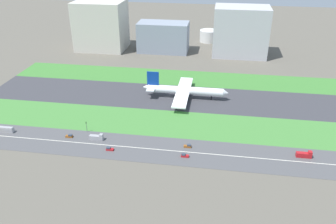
{
  "coord_description": "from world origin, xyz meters",
  "views": [
    {
      "loc": [
        36.61,
        -238.67,
        111.6
      ],
      "look_at": [
        5.22,
        -36.5,
        6.0
      ],
      "focal_mm": 37.03,
      "sensor_mm": 36.0,
      "label": 1
    }
  ],
  "objects_px": {
    "car_0": "(188,146)",
    "car_1": "(110,149)",
    "car_3": "(184,156)",
    "fuel_tank_west": "(209,36)",
    "office_tower": "(241,31)",
    "car_2": "(69,136)",
    "hangar_building": "(163,37)",
    "airliner": "(183,90)",
    "terminal_building": "(101,25)",
    "truck_0": "(97,137)",
    "bus_0": "(5,129)",
    "traffic_light": "(86,126)",
    "truck_1": "(304,155)"
  },
  "relations": [
    {
      "from": "car_0",
      "to": "car_1",
      "type": "bearing_deg",
      "value": -167.33
    },
    {
      "from": "car_3",
      "to": "fuel_tank_west",
      "type": "xyz_separation_m",
      "value": [
        1.52,
        237.0,
        5.66
      ]
    },
    {
      "from": "car_0",
      "to": "office_tower",
      "type": "xyz_separation_m",
      "value": [
        33.72,
        182.0,
        23.37
      ]
    },
    {
      "from": "car_1",
      "to": "car_0",
      "type": "bearing_deg",
      "value": -167.33
    },
    {
      "from": "car_1",
      "to": "car_2",
      "type": "height_order",
      "value": "same"
    },
    {
      "from": "car_2",
      "to": "car_3",
      "type": "bearing_deg",
      "value": -7.88
    },
    {
      "from": "hangar_building",
      "to": "office_tower",
      "type": "xyz_separation_m",
      "value": [
        78.78,
        0.0,
        9.02
      ]
    },
    {
      "from": "car_3",
      "to": "car_0",
      "type": "relative_size",
      "value": 1.0
    },
    {
      "from": "office_tower",
      "to": "car_1",
      "type": "bearing_deg",
      "value": -112.16
    },
    {
      "from": "airliner",
      "to": "terminal_building",
      "type": "xyz_separation_m",
      "value": [
        -101.38,
        114.0,
        18.88
      ]
    },
    {
      "from": "car_2",
      "to": "truck_0",
      "type": "bearing_deg",
      "value": -0.0
    },
    {
      "from": "bus_0",
      "to": "fuel_tank_west",
      "type": "relative_size",
      "value": 0.56
    },
    {
      "from": "traffic_light",
      "to": "office_tower",
      "type": "distance_m",
      "value": 200.98
    },
    {
      "from": "car_0",
      "to": "fuel_tank_west",
      "type": "distance_m",
      "value": 227.07
    },
    {
      "from": "car_3",
      "to": "office_tower",
      "type": "relative_size",
      "value": 0.08
    },
    {
      "from": "airliner",
      "to": "truck_0",
      "type": "xyz_separation_m",
      "value": [
        -45.03,
        -68.0,
        -4.56
      ]
    },
    {
      "from": "traffic_light",
      "to": "terminal_building",
      "type": "distance_m",
      "value": 181.46
    },
    {
      "from": "traffic_light",
      "to": "hangar_building",
      "type": "xyz_separation_m",
      "value": [
        19.79,
        174.01,
        10.98
      ]
    },
    {
      "from": "car_1",
      "to": "traffic_light",
      "type": "bearing_deg",
      "value": -41.48
    },
    {
      "from": "car_0",
      "to": "bus_0",
      "type": "distance_m",
      "value": 115.95
    },
    {
      "from": "truck_1",
      "to": "hangar_building",
      "type": "height_order",
      "value": "hangar_building"
    },
    {
      "from": "truck_0",
      "to": "terminal_building",
      "type": "relative_size",
      "value": 0.16
    },
    {
      "from": "airliner",
      "to": "office_tower",
      "type": "relative_size",
      "value": 1.21
    },
    {
      "from": "car_3",
      "to": "airliner",
      "type": "bearing_deg",
      "value": -82.95
    },
    {
      "from": "car_0",
      "to": "bus_0",
      "type": "relative_size",
      "value": 0.38
    },
    {
      "from": "terminal_building",
      "to": "truck_1",
      "type": "bearing_deg",
      "value": -45.75
    },
    {
      "from": "car_2",
      "to": "hangar_building",
      "type": "bearing_deg",
      "value": 81.22
    },
    {
      "from": "office_tower",
      "to": "truck_0",
      "type": "bearing_deg",
      "value": -116.14
    },
    {
      "from": "car_1",
      "to": "terminal_building",
      "type": "xyz_separation_m",
      "value": [
        -67.44,
        192.0,
        24.19
      ]
    },
    {
      "from": "car_0",
      "to": "hangar_building",
      "type": "distance_m",
      "value": 188.04
    },
    {
      "from": "office_tower",
      "to": "fuel_tank_west",
      "type": "relative_size",
      "value": 2.6
    },
    {
      "from": "car_2",
      "to": "terminal_building",
      "type": "relative_size",
      "value": 0.09
    },
    {
      "from": "airliner",
      "to": "truck_0",
      "type": "relative_size",
      "value": 7.74
    },
    {
      "from": "car_1",
      "to": "fuel_tank_west",
      "type": "distance_m",
      "value": 241.32
    },
    {
      "from": "car_1",
      "to": "car_0",
      "type": "xyz_separation_m",
      "value": [
        44.5,
        10.0,
        0.0
      ]
    },
    {
      "from": "traffic_light",
      "to": "fuel_tank_west",
      "type": "height_order",
      "value": "fuel_tank_west"
    },
    {
      "from": "truck_1",
      "to": "car_2",
      "type": "distance_m",
      "value": 138.52
    },
    {
      "from": "car_1",
      "to": "office_tower",
      "type": "xyz_separation_m",
      "value": [
        78.22,
        192.0,
        23.37
      ]
    },
    {
      "from": "car_2",
      "to": "fuel_tank_west",
      "type": "bearing_deg",
      "value": 72.0
    },
    {
      "from": "airliner",
      "to": "truck_1",
      "type": "distance_m",
      "value": 102.01
    },
    {
      "from": "truck_1",
      "to": "truck_0",
      "type": "xyz_separation_m",
      "value": [
        -120.94,
        0.0,
        0.0
      ]
    },
    {
      "from": "airliner",
      "to": "terminal_building",
      "type": "relative_size",
      "value": 1.28
    },
    {
      "from": "terminal_building",
      "to": "office_tower",
      "type": "height_order",
      "value": "terminal_building"
    },
    {
      "from": "bus_0",
      "to": "terminal_building",
      "type": "distance_m",
      "value": 183.53
    },
    {
      "from": "car_0",
      "to": "office_tower",
      "type": "bearing_deg",
      "value": 79.5
    },
    {
      "from": "car_1",
      "to": "terminal_building",
      "type": "height_order",
      "value": "terminal_building"
    },
    {
      "from": "car_3",
      "to": "car_2",
      "type": "height_order",
      "value": "same"
    },
    {
      "from": "truck_1",
      "to": "hangar_building",
      "type": "distance_m",
      "value": 213.31
    },
    {
      "from": "truck_0",
      "to": "car_0",
      "type": "distance_m",
      "value": 55.59
    },
    {
      "from": "office_tower",
      "to": "terminal_building",
      "type": "bearing_deg",
      "value": 180.0
    }
  ]
}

